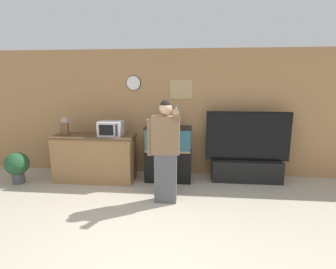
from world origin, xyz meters
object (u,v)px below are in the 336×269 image
(knife_block, at_px, (65,128))
(tv_on_stand, at_px, (247,161))
(microwave, at_px, (111,128))
(person_standing, at_px, (165,150))
(potted_plant, at_px, (17,165))
(counter_island, at_px, (95,158))
(aquarium_on_stand, at_px, (168,154))

(knife_block, relative_size, tv_on_stand, 0.21)
(microwave, xyz_separation_m, person_standing, (1.15, -0.84, -0.18))
(tv_on_stand, bearing_deg, potted_plant, -172.69)
(microwave, relative_size, potted_plant, 0.72)
(counter_island, xyz_separation_m, tv_on_stand, (3.01, 0.26, -0.06))
(counter_island, height_order, knife_block, knife_block)
(counter_island, relative_size, knife_block, 4.69)
(microwave, distance_m, aquarium_on_stand, 1.23)
(counter_island, height_order, microwave, microwave)
(aquarium_on_stand, relative_size, potted_plant, 1.76)
(knife_block, xyz_separation_m, tv_on_stand, (3.59, 0.26, -0.65))
(microwave, relative_size, aquarium_on_stand, 0.41)
(knife_block, distance_m, aquarium_on_stand, 2.10)
(person_standing, distance_m, potted_plant, 3.03)
(knife_block, bearing_deg, potted_plant, -160.29)
(microwave, bearing_deg, potted_plant, -169.57)
(counter_island, bearing_deg, microwave, 3.41)
(person_standing, bearing_deg, knife_block, 158.54)
(tv_on_stand, distance_m, potted_plant, 4.49)
(counter_island, bearing_deg, person_standing, -28.59)
(tv_on_stand, distance_m, person_standing, 1.91)
(person_standing, relative_size, potted_plant, 2.72)
(knife_block, bearing_deg, aquarium_on_stand, 3.83)
(counter_island, height_order, aquarium_on_stand, aquarium_on_stand)
(tv_on_stand, relative_size, person_standing, 0.97)
(tv_on_stand, bearing_deg, knife_block, -175.84)
(person_standing, bearing_deg, aquarium_on_stand, 92.37)
(potted_plant, bearing_deg, tv_on_stand, 7.31)
(microwave, height_order, tv_on_stand, tv_on_stand)
(counter_island, relative_size, potted_plant, 2.58)
(aquarium_on_stand, bearing_deg, person_standing, -87.63)
(microwave, bearing_deg, person_standing, -36.01)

